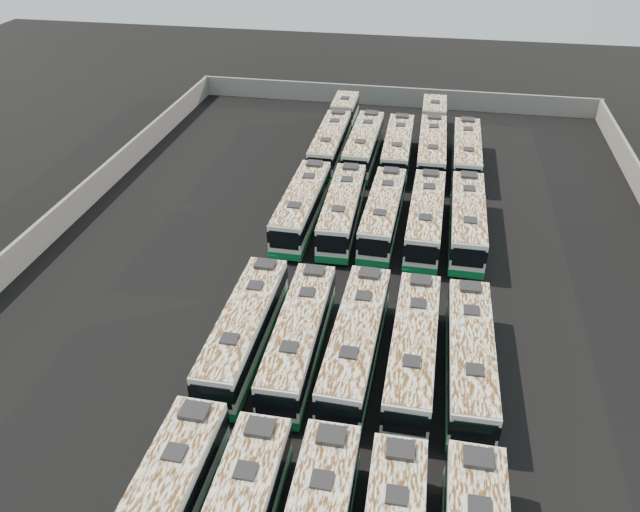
{
  "coord_description": "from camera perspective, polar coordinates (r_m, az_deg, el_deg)",
  "views": [
    {
      "loc": [
        4.7,
        -33.8,
        24.13
      ],
      "look_at": [
        -1.83,
        0.76,
        1.6
      ],
      "focal_mm": 35.0,
      "sensor_mm": 36.0,
      "label": 1
    }
  ],
  "objects": [
    {
      "name": "bus_midfront_left",
      "position": [
        35.01,
        -1.93,
        -7.43
      ],
      "size": [
        2.46,
        11.13,
        3.13
      ],
      "rotation": [
        0.0,
        0.0,
        0.01
      ],
      "color": "beige",
      "rests_on": "ground"
    },
    {
      "name": "bus_midfront_far_left",
      "position": [
        35.72,
        -6.91,
        -6.72
      ],
      "size": [
        2.41,
        11.22,
        3.16
      ],
      "rotation": [
        0.0,
        0.0,
        -0.0
      ],
      "color": "beige",
      "rests_on": "ground"
    },
    {
      "name": "bus_back_right",
      "position": [
        61.18,
        10.25,
        10.57
      ],
      "size": [
        2.69,
        17.89,
        3.24
      ],
      "rotation": [
        0.0,
        0.0,
        0.01
      ],
      "color": "beige",
      "rests_on": "ground"
    },
    {
      "name": "bus_midback_far_right",
      "position": [
        47.12,
        13.31,
        3.19
      ],
      "size": [
        2.44,
        11.4,
        3.21
      ],
      "rotation": [
        0.0,
        0.0,
        -0.0
      ],
      "color": "beige",
      "rests_on": "ground"
    },
    {
      "name": "bus_midback_left",
      "position": [
        47.39,
        2.06,
        4.27
      ],
      "size": [
        2.63,
        11.3,
        3.17
      ],
      "rotation": [
        0.0,
        0.0,
        0.02
      ],
      "color": "beige",
      "rests_on": "ground"
    },
    {
      "name": "bus_midfront_center",
      "position": [
        34.66,
        3.3,
        -7.88
      ],
      "size": [
        2.69,
        11.41,
        3.2
      ],
      "rotation": [
        0.0,
        0.0,
        -0.02
      ],
      "color": "beige",
      "rests_on": "ground"
    },
    {
      "name": "bus_back_far_right",
      "position": [
        58.56,
        13.24,
        9.16
      ],
      "size": [
        2.41,
        11.25,
        3.17
      ],
      "rotation": [
        0.0,
        0.0,
        -0.0
      ],
      "color": "beige",
      "rests_on": "ground"
    },
    {
      "name": "bus_back_left",
      "position": [
        58.71,
        4.01,
        10.05
      ],
      "size": [
        2.58,
        11.45,
        3.22
      ],
      "rotation": [
        0.0,
        0.0,
        -0.01
      ],
      "color": "beige",
      "rests_on": "ground"
    },
    {
      "name": "bus_back_far_left",
      "position": [
        61.83,
        1.41,
        11.27
      ],
      "size": [
        2.46,
        17.37,
        3.15
      ],
      "rotation": [
        0.0,
        0.0,
        0.01
      ],
      "color": "beige",
      "rests_on": "ground"
    },
    {
      "name": "ground",
      "position": [
        41.79,
        2.27,
        -2.65
      ],
      "size": [
        140.0,
        140.0,
        0.0
      ],
      "primitive_type": "plane",
      "color": "black",
      "rests_on": "ground"
    },
    {
      "name": "bus_midback_center",
      "position": [
        47.15,
        5.77,
        3.92
      ],
      "size": [
        2.61,
        11.14,
        3.12
      ],
      "rotation": [
        0.0,
        0.0,
        -0.02
      ],
      "color": "beige",
      "rests_on": "ground"
    },
    {
      "name": "bus_midfront_far_right",
      "position": [
        34.66,
        13.53,
        -9.04
      ],
      "size": [
        2.52,
        11.11,
        3.12
      ],
      "rotation": [
        0.0,
        0.0,
        0.02
      ],
      "color": "beige",
      "rests_on": "ground"
    },
    {
      "name": "bus_back_center",
      "position": [
        58.52,
        7.12,
        9.75
      ],
      "size": [
        2.49,
        11.16,
        3.13
      ],
      "rotation": [
        0.0,
        0.0,
        0.01
      ],
      "color": "beige",
      "rests_on": "ground"
    },
    {
      "name": "perimeter_wall",
      "position": [
        41.17,
        2.3,
        -1.4
      ],
      "size": [
        45.2,
        73.2,
        2.2
      ],
      "color": "slate",
      "rests_on": "ground"
    },
    {
      "name": "bus_midback_far_left",
      "position": [
        47.83,
        -1.66,
        4.58
      ],
      "size": [
        2.52,
        11.4,
        3.2
      ],
      "rotation": [
        0.0,
        0.0,
        -0.01
      ],
      "color": "beige",
      "rests_on": "ground"
    },
    {
      "name": "bus_midback_right",
      "position": [
        46.88,
        9.63,
        3.47
      ],
      "size": [
        2.55,
        11.36,
        3.19
      ],
      "rotation": [
        0.0,
        0.0,
        -0.01
      ],
      "color": "beige",
      "rests_on": "ground"
    },
    {
      "name": "bus_midfront_right",
      "position": [
        34.51,
        8.51,
        -8.52
      ],
      "size": [
        2.49,
        11.23,
        3.16
      ],
      "rotation": [
        0.0,
        0.0,
        -0.01
      ],
      "color": "beige",
      "rests_on": "ground"
    }
  ]
}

